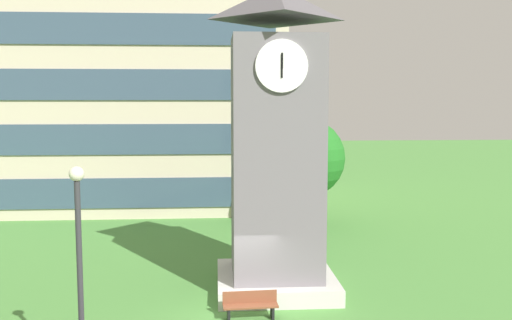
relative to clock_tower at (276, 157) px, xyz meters
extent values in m
plane|color=#4C893D|center=(-1.35, -2.92, -5.04)|extent=(160.00, 160.00, 0.00)
cube|color=beige|center=(-7.75, 19.40, 6.16)|extent=(19.77, 12.30, 22.40)
cube|color=#384C60|center=(-7.75, 13.20, -3.44)|extent=(18.19, 0.10, 1.80)
cube|color=#384C60|center=(-7.75, 13.20, -0.24)|extent=(18.19, 0.10, 1.80)
cube|color=#384C60|center=(-7.75, 13.20, 2.96)|extent=(18.19, 0.10, 1.80)
cube|color=#384C60|center=(-7.75, 13.20, 6.16)|extent=(18.19, 0.10, 1.80)
cube|color=slate|center=(-0.01, 0.01, -0.34)|extent=(3.24, 3.24, 9.40)
cube|color=beige|center=(-0.01, 0.01, -4.74)|extent=(4.37, 4.37, 0.60)
pyramid|color=#555155|center=(-0.01, 0.01, 5.57)|extent=(3.56, 3.56, 1.20)
cylinder|color=white|center=(-0.01, -1.67, 3.23)|extent=(1.78, 0.12, 1.78)
cylinder|color=white|center=(1.67, 0.01, 3.23)|extent=(0.12, 1.78, 1.78)
cube|color=black|center=(-0.01, -1.74, 3.39)|extent=(0.07, 0.08, 0.53)
cube|color=black|center=(-0.01, -1.75, 3.23)|extent=(0.06, 0.05, 0.80)
cube|color=brown|center=(-1.13, -2.92, -4.59)|extent=(1.83, 0.59, 0.06)
cube|color=brown|center=(-1.14, -2.70, -4.36)|extent=(1.80, 0.16, 0.40)
cube|color=black|center=(-1.85, -2.96, -4.81)|extent=(0.11, 0.44, 0.45)
cube|color=black|center=(-0.41, -2.87, -4.81)|extent=(0.11, 0.44, 0.45)
cylinder|color=#333338|center=(-5.51, -7.27, -2.43)|extent=(0.14, 0.14, 5.22)
sphere|color=#F2EFCC|center=(-5.51, -7.27, 0.36)|extent=(0.36, 0.36, 0.36)
cylinder|color=#513823|center=(2.75, 10.58, -3.86)|extent=(0.38, 0.38, 2.35)
sphere|color=#216B20|center=(2.75, 10.58, -1.13)|extent=(4.42, 4.42, 4.42)
camera|label=1|loc=(-2.22, -20.99, 2.12)|focal=40.31mm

